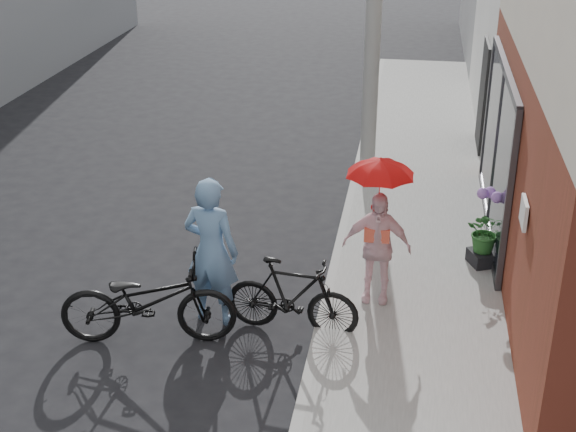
% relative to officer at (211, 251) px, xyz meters
% --- Properties ---
extents(ground, '(80.00, 80.00, 0.00)m').
position_rel_officer_xyz_m(ground, '(0.42, -0.37, -0.96)').
color(ground, black).
rests_on(ground, ground).
extents(sidewalk, '(2.20, 24.00, 0.12)m').
position_rel_officer_xyz_m(sidewalk, '(2.52, 1.63, -0.90)').
color(sidewalk, gray).
rests_on(sidewalk, ground).
extents(curb, '(0.12, 24.00, 0.12)m').
position_rel_officer_xyz_m(curb, '(1.36, 1.63, -0.90)').
color(curb, '#9E9E99').
rests_on(curb, ground).
extents(officer, '(0.78, 0.59, 1.93)m').
position_rel_officer_xyz_m(officer, '(0.00, 0.00, 0.00)').
color(officer, '#668CB6').
rests_on(officer, ground).
extents(bike_left, '(2.19, 1.10, 1.10)m').
position_rel_officer_xyz_m(bike_left, '(-0.64, -0.60, -0.41)').
color(bike_left, black).
rests_on(bike_left, ground).
extents(bike_right, '(1.69, 0.64, 0.99)m').
position_rel_officer_xyz_m(bike_right, '(1.02, -0.13, -0.47)').
color(bike_right, black).
rests_on(bike_right, ground).
extents(kimono_woman, '(0.88, 0.40, 1.48)m').
position_rel_officer_xyz_m(kimono_woman, '(1.97, 0.64, -0.10)').
color(kimono_woman, '#FFD5DC').
rests_on(kimono_woman, sidewalk).
extents(parasol, '(0.81, 0.81, 0.71)m').
position_rel_officer_xyz_m(parasol, '(1.97, 0.64, 1.00)').
color(parasol, red).
rests_on(parasol, kimono_woman).
extents(planter, '(0.49, 0.49, 0.20)m').
position_rel_officer_xyz_m(planter, '(3.42, 1.83, -0.75)').
color(planter, black).
rests_on(planter, sidewalk).
extents(potted_plant, '(0.55, 0.47, 0.61)m').
position_rel_officer_xyz_m(potted_plant, '(3.42, 1.83, -0.34)').
color(potted_plant, '#275E25').
rests_on(potted_plant, planter).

